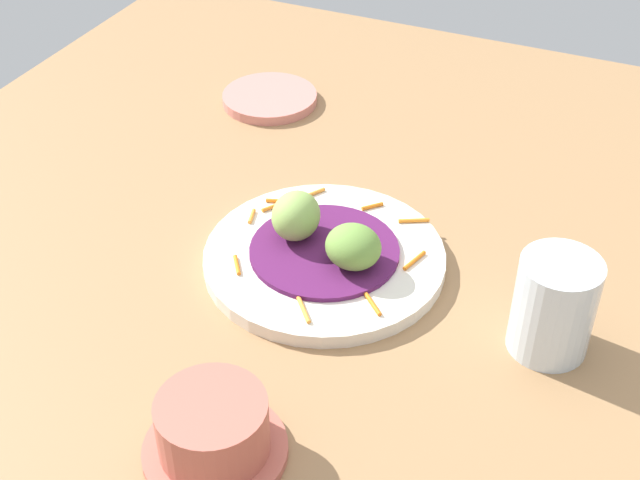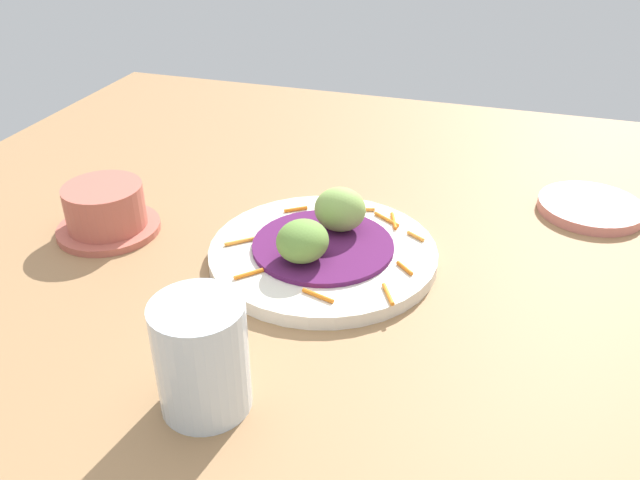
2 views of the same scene
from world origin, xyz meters
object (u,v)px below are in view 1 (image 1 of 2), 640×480
(guac_scoop_center, at_px, (353,247))
(side_plate_small, at_px, (270,98))
(guac_scoop_left, at_px, (297,214))
(water_glass, at_px, (554,306))
(main_plate, at_px, (324,258))
(terracotta_bowl, at_px, (213,431))

(guac_scoop_center, height_order, side_plate_small, guac_scoop_center)
(guac_scoop_left, xyz_separation_m, water_glass, (0.25, -0.03, 0.00))
(side_plate_small, bearing_deg, main_plate, -54.22)
(guac_scoop_left, relative_size, guac_scoop_center, 1.00)
(terracotta_bowl, bearing_deg, guac_scoop_center, 85.63)
(guac_scoop_center, relative_size, terracotta_bowl, 0.48)
(terracotta_bowl, height_order, water_glass, water_glass)
(guac_scoop_center, height_order, water_glass, water_glass)
(main_plate, height_order, guac_scoop_left, guac_scoop_left)
(guac_scoop_left, distance_m, guac_scoop_center, 0.07)
(main_plate, bearing_deg, guac_scoop_left, 162.91)
(side_plate_small, relative_size, terracotta_bowl, 1.06)
(main_plate, xyz_separation_m, guac_scoop_center, (0.03, -0.01, 0.03))
(terracotta_bowl, bearing_deg, main_plate, 93.70)
(main_plate, xyz_separation_m, water_glass, (0.22, -0.02, 0.04))
(guac_scoop_left, distance_m, water_glass, 0.26)
(guac_scoop_center, bearing_deg, main_plate, 162.91)
(side_plate_small, distance_m, terracotta_bowl, 0.55)
(guac_scoop_left, xyz_separation_m, guac_scoop_center, (0.07, -0.02, -0.00))
(main_plate, bearing_deg, water_glass, -6.20)
(guac_scoop_left, height_order, side_plate_small, guac_scoop_left)
(main_plate, bearing_deg, terracotta_bowl, -86.30)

